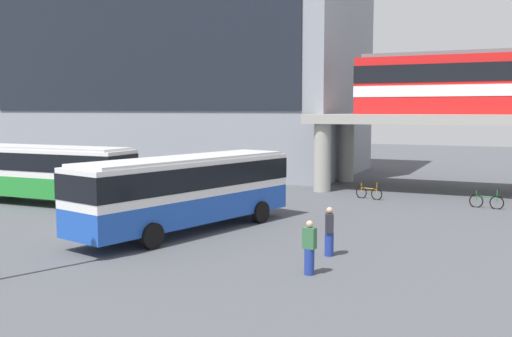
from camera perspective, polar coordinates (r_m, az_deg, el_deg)
ground_plane at (r=34.47m, az=-3.29°, el=-2.97°), size 120.00×120.00×0.00m
station_building at (r=52.91m, az=-7.50°, el=10.38°), size 31.19×14.24×19.10m
bus_main at (r=25.11m, az=-6.76°, el=-1.67°), size 5.21×11.32×3.22m
bus_secondary at (r=34.46m, az=-20.13°, el=0.02°), size 11.06×2.84×3.22m
bicycle_orange at (r=34.96m, az=10.96°, el=-2.35°), size 1.71×0.64×1.04m
bicycle_green at (r=33.42m, az=21.56°, el=-3.02°), size 1.77×0.40×1.04m
pedestrian_by_bike_rack at (r=21.12m, az=7.16°, el=-6.26°), size 0.40×0.47×1.77m
pedestrian_near_building at (r=18.69m, az=5.24°, el=-7.85°), size 0.43×0.32×1.74m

